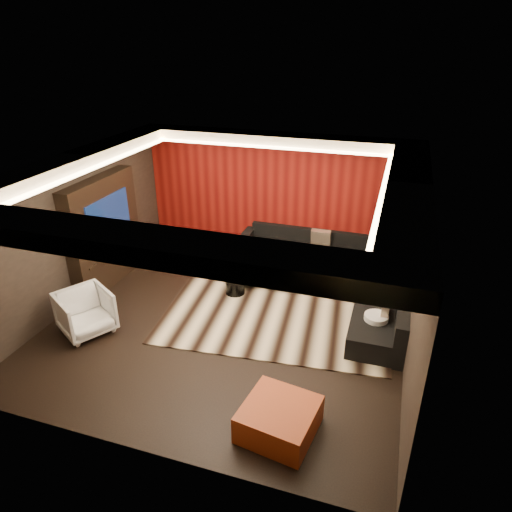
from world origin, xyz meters
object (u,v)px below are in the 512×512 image
(sectional_sofa, at_px, (343,274))
(orange_ottoman, at_px, (279,419))
(white_side_table, at_px, (375,328))
(drum_stool, at_px, (235,283))
(coffee_table, at_px, (282,280))
(armchair, at_px, (86,312))

(sectional_sofa, bearing_deg, orange_ottoman, -93.31)
(white_side_table, relative_size, sectional_sofa, 0.13)
(drum_stool, xyz_separation_m, orange_ottoman, (1.73, -3.09, -0.04))
(coffee_table, bearing_deg, orange_ottoman, -75.83)
(coffee_table, xyz_separation_m, sectional_sofa, (1.17, 0.35, 0.15))
(coffee_table, relative_size, white_side_table, 2.23)
(white_side_table, distance_m, sectional_sofa, 1.84)
(armchair, bearing_deg, orange_ottoman, -75.67)
(orange_ottoman, bearing_deg, armchair, 163.09)
(white_side_table, bearing_deg, drum_stool, 165.35)
(orange_ottoman, relative_size, sectional_sofa, 0.25)
(orange_ottoman, bearing_deg, drum_stool, 119.26)
(coffee_table, distance_m, armchair, 3.79)
(white_side_table, relative_size, armchair, 0.59)
(drum_stool, height_order, orange_ottoman, drum_stool)
(coffee_table, bearing_deg, drum_stool, -142.79)
(coffee_table, relative_size, drum_stool, 2.46)
(coffee_table, relative_size, armchair, 1.32)
(drum_stool, bearing_deg, coffee_table, 37.21)
(drum_stool, distance_m, sectional_sofa, 2.18)
(coffee_table, height_order, orange_ottoman, orange_ottoman)
(orange_ottoman, distance_m, armchair, 3.88)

